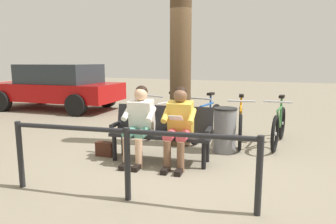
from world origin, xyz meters
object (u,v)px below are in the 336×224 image
(tree_trunk, at_px, (181,64))
(bench, at_px, (162,129))
(person_reading, at_px, (179,122))
(handbag, at_px, (105,149))
(bicycle_silver, at_px, (279,127))
(bicycle_red, at_px, (168,119))
(person_companion, at_px, (139,120))
(litter_bin, at_px, (225,130))
(parked_car, at_px, (57,86))
(bicycle_blue, at_px, (207,122))
(bicycle_black, at_px, (240,125))

(tree_trunk, bearing_deg, bench, 93.27)
(person_reading, bearing_deg, handbag, -3.69)
(bench, xyz_separation_m, bicycle_silver, (-1.68, -1.65, -0.15))
(bench, relative_size, bicycle_silver, 0.98)
(handbag, height_order, bicycle_silver, bicycle_silver)
(bicycle_silver, height_order, bicycle_red, same)
(handbag, bearing_deg, bicycle_silver, -144.94)
(person_companion, bearing_deg, litter_bin, -145.39)
(tree_trunk, bearing_deg, bicycle_red, -49.76)
(bench, height_order, bicycle_silver, bicycle_silver)
(bicycle_silver, distance_m, bicycle_red, 2.23)
(tree_trunk, bearing_deg, handbag, 52.08)
(handbag, relative_size, parked_car, 0.07)
(bicycle_silver, bearing_deg, person_reading, -33.44)
(person_reading, height_order, litter_bin, person_reading)
(person_reading, bearing_deg, bench, -27.38)
(person_companion, bearing_deg, bicycle_blue, -115.51)
(bench, height_order, bicycle_black, bicycle_black)
(bicycle_silver, distance_m, bicycle_black, 0.71)
(bicycle_silver, distance_m, bicycle_blue, 1.39)
(person_companion, height_order, parked_car, parked_car)
(litter_bin, distance_m, bicycle_silver, 1.19)
(person_reading, relative_size, litter_bin, 1.53)
(litter_bin, bearing_deg, handbag, 29.45)
(tree_trunk, bearing_deg, bicycle_silver, -158.33)
(bicycle_silver, xyz_separation_m, bicycle_black, (0.69, 0.15, 0.00))
(bicycle_silver, height_order, bicycle_blue, same)
(litter_bin, height_order, parked_car, parked_car)
(person_reading, relative_size, handbag, 4.00)
(tree_trunk, xyz_separation_m, bicycle_red, (0.50, -0.59, -1.17))
(handbag, relative_size, bicycle_black, 0.18)
(person_companion, height_order, bicycle_blue, person_companion)
(bicycle_red, bearing_deg, person_companion, 28.43)
(parked_car, bearing_deg, bicycle_black, 157.94)
(tree_trunk, height_order, bicycle_blue, tree_trunk)
(bench, height_order, bicycle_red, bicycle_red)
(tree_trunk, height_order, bicycle_red, tree_trunk)
(person_companion, distance_m, bicycle_black, 2.15)
(bicycle_black, bearing_deg, handbag, -58.45)
(handbag, bearing_deg, person_reading, -176.50)
(handbag, distance_m, bicycle_black, 2.59)
(bicycle_black, bearing_deg, litter_bin, -21.78)
(person_companion, distance_m, litter_bin, 1.54)
(bicycle_blue, bearing_deg, litter_bin, 42.07)
(tree_trunk, height_order, litter_bin, tree_trunk)
(handbag, height_order, parked_car, parked_car)
(handbag, xyz_separation_m, bicycle_black, (-1.94, -1.70, 0.24))
(person_reading, bearing_deg, person_companion, -0.05)
(bench, bearing_deg, bicycle_black, -130.41)
(bicycle_red, bearing_deg, parked_car, -91.29)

